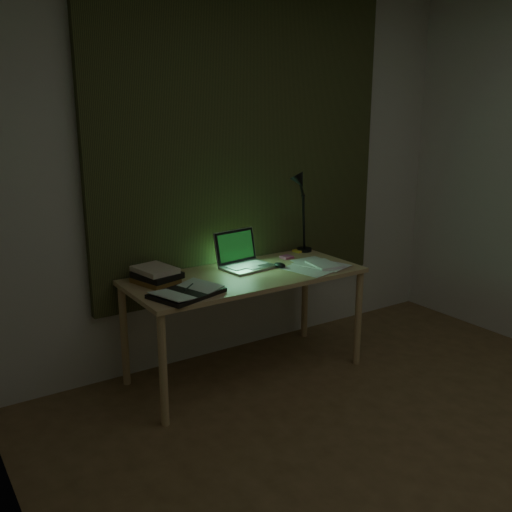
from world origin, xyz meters
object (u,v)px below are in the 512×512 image
(desk, at_px, (246,325))
(desk_lamp, at_px, (305,212))
(loose_papers, at_px, (315,265))
(laptop, at_px, (248,251))
(book_stack, at_px, (156,275))
(open_textbook, at_px, (187,292))

(desk, relative_size, desk_lamp, 2.57)
(desk, bearing_deg, loose_papers, -12.96)
(desk, height_order, desk_lamp, desk_lamp)
(desk, bearing_deg, laptop, 49.99)
(laptop, bearing_deg, desk, -137.50)
(book_stack, distance_m, desk_lamp, 1.24)
(desk, distance_m, loose_papers, 0.60)
(loose_papers, bearing_deg, book_stack, 166.31)
(book_stack, relative_size, loose_papers, 0.68)
(open_textbook, height_order, loose_papers, open_textbook)
(loose_papers, height_order, desk_lamp, desk_lamp)
(laptop, xyz_separation_m, desk_lamp, (0.58, 0.16, 0.17))
(open_textbook, bearing_deg, laptop, 7.07)
(open_textbook, bearing_deg, book_stack, 81.02)
(desk, xyz_separation_m, open_textbook, (-0.49, -0.17, 0.35))
(book_stack, height_order, desk_lamp, desk_lamp)
(laptop, relative_size, loose_papers, 0.98)
(book_stack, xyz_separation_m, loose_papers, (1.01, -0.25, -0.04))
(laptop, bearing_deg, book_stack, 169.27)
(laptop, height_order, loose_papers, laptop)
(laptop, xyz_separation_m, loose_papers, (0.38, -0.21, -0.11))
(desk, xyz_separation_m, desk_lamp, (0.67, 0.26, 0.63))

